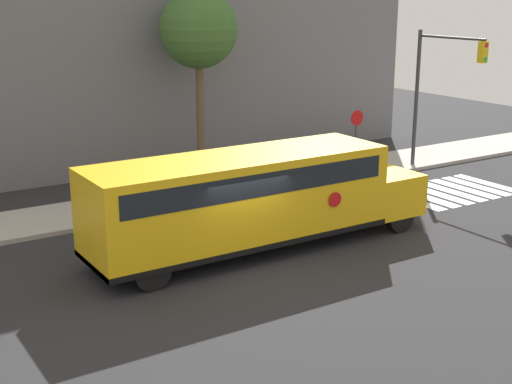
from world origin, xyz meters
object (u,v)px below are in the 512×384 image
(stop_sign, at_px, (356,134))
(tree_near_sidewalk, at_px, (198,30))
(school_bus, at_px, (251,196))
(traffic_light, at_px, (437,80))

(stop_sign, relative_size, tree_near_sidewalk, 0.36)
(school_bus, height_order, traffic_light, traffic_light)
(school_bus, relative_size, traffic_light, 1.83)
(tree_near_sidewalk, bearing_deg, school_bus, -108.97)
(stop_sign, xyz_separation_m, tree_near_sidewalk, (-5.40, 3.28, 4.12))
(traffic_light, bearing_deg, tree_near_sidewalk, 151.11)
(school_bus, distance_m, tree_near_sidewalk, 9.91)
(school_bus, distance_m, stop_sign, 9.81)
(school_bus, relative_size, stop_sign, 3.93)
(stop_sign, height_order, tree_near_sidewalk, tree_near_sidewalk)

